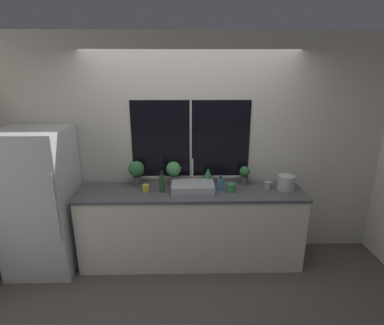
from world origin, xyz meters
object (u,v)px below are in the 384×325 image
at_px(potted_plant_far_right, 245,174).
at_px(soap_bottle, 220,184).
at_px(sink, 193,187).
at_px(kettle, 286,182).
at_px(mug_green, 231,188).
at_px(potted_plant_far_left, 137,170).
at_px(mug_yellow, 146,188).
at_px(potted_plant_center_right, 208,176).
at_px(potted_plant_center_left, 174,171).
at_px(bottle_tall, 162,183).
at_px(refrigerator, 40,201).
at_px(mug_grey, 268,185).

relative_size(potted_plant_far_right, soap_bottle, 1.33).
height_order(sink, kettle, sink).
height_order(mug_green, kettle, kettle).
distance_m(potted_plant_far_left, mug_yellow, 0.28).
height_order(potted_plant_center_right, kettle, potted_plant_center_right).
relative_size(potted_plant_far_left, potted_plant_center_left, 1.03).
height_order(potted_plant_center_right, bottle_tall, bottle_tall).
bearing_deg(potted_plant_center_left, refrigerator, -170.37).
relative_size(refrigerator, bottle_tall, 6.58).
height_order(refrigerator, potted_plant_center_right, refrigerator).
height_order(soap_bottle, kettle, kettle).
bearing_deg(soap_bottle, bottle_tall, -176.78).
bearing_deg(mug_grey, potted_plant_far_right, 150.66).
relative_size(potted_plant_center_right, soap_bottle, 1.22).
height_order(potted_plant_far_left, mug_yellow, potted_plant_far_left).
relative_size(refrigerator, mug_green, 17.06).
distance_m(potted_plant_far_left, mug_grey, 1.59).
xyz_separation_m(potted_plant_center_right, potted_plant_far_right, (0.45, -0.00, 0.02)).
distance_m(potted_plant_far_right, mug_grey, 0.31).
distance_m(refrigerator, potted_plant_center_right, 1.97).
distance_m(potted_plant_center_right, soap_bottle, 0.23).
height_order(refrigerator, mug_yellow, refrigerator).
bearing_deg(mug_yellow, refrigerator, -177.31).
bearing_deg(mug_yellow, potted_plant_far_left, 122.99).
distance_m(sink, mug_green, 0.44).
bearing_deg(bottle_tall, potted_plant_center_left, 59.84).
relative_size(potted_plant_center_left, potted_plant_center_right, 1.39).
distance_m(potted_plant_center_left, potted_plant_far_right, 0.87).
distance_m(refrigerator, mug_green, 2.20).
bearing_deg(bottle_tall, kettle, 1.71).
xyz_separation_m(potted_plant_far_left, potted_plant_center_left, (0.45, -0.00, -0.01)).
distance_m(refrigerator, mug_grey, 2.66).
bearing_deg(sink, mug_yellow, -178.07).
distance_m(potted_plant_center_right, kettle, 0.93).
distance_m(sink, potted_plant_far_left, 0.72).
bearing_deg(sink, soap_bottle, 1.00).
bearing_deg(potted_plant_far_right, mug_green, -130.61).
relative_size(potted_plant_center_left, mug_grey, 3.22).
xyz_separation_m(mug_grey, mug_yellow, (-1.44, -0.06, -0.00)).
height_order(sink, mug_grey, sink).
xyz_separation_m(sink, kettle, (1.10, 0.01, 0.05)).
bearing_deg(mug_grey, potted_plant_center_right, 168.40).
xyz_separation_m(potted_plant_far_left, mug_green, (1.12, -0.23, -0.14)).
height_order(potted_plant_far_right, mug_yellow, potted_plant_far_right).
distance_m(potted_plant_far_right, kettle, 0.49).
distance_m(potted_plant_far_left, kettle, 1.79).
bearing_deg(potted_plant_far_left, sink, -15.17).
height_order(bottle_tall, mug_yellow, bottle_tall).
xyz_separation_m(refrigerator, kettle, (2.85, 0.09, 0.18)).
relative_size(potted_plant_center_right, potted_plant_far_right, 0.92).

